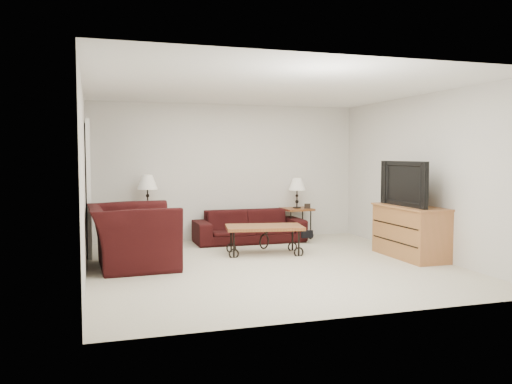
% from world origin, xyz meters
% --- Properties ---
extents(ground, '(5.00, 5.00, 0.00)m').
position_xyz_m(ground, '(0.00, 0.00, 0.00)').
color(ground, beige).
rests_on(ground, ground).
extents(wall_back, '(5.00, 0.02, 2.50)m').
position_xyz_m(wall_back, '(0.00, 2.50, 1.25)').
color(wall_back, silver).
rests_on(wall_back, ground).
extents(wall_front, '(5.00, 0.02, 2.50)m').
position_xyz_m(wall_front, '(0.00, -2.50, 1.25)').
color(wall_front, silver).
rests_on(wall_front, ground).
extents(wall_left, '(0.02, 5.00, 2.50)m').
position_xyz_m(wall_left, '(-2.50, 0.00, 1.25)').
color(wall_left, silver).
rests_on(wall_left, ground).
extents(wall_right, '(0.02, 5.00, 2.50)m').
position_xyz_m(wall_right, '(2.50, 0.00, 1.25)').
color(wall_right, silver).
rests_on(wall_right, ground).
extents(ceiling, '(5.00, 5.00, 0.00)m').
position_xyz_m(ceiling, '(0.00, 0.00, 2.50)').
color(ceiling, white).
rests_on(ceiling, wall_back).
extents(doorway, '(0.08, 0.94, 2.04)m').
position_xyz_m(doorway, '(-2.47, 1.65, 1.02)').
color(doorway, black).
rests_on(doorway, ground).
extents(sofa, '(1.97, 0.77, 0.57)m').
position_xyz_m(sofa, '(0.28, 2.02, 0.29)').
color(sofa, black).
rests_on(sofa, ground).
extents(side_table_left, '(0.57, 0.57, 0.61)m').
position_xyz_m(side_table_left, '(-1.49, 2.20, 0.31)').
color(side_table_left, brown).
rests_on(side_table_left, ground).
extents(side_table_right, '(0.55, 0.55, 0.57)m').
position_xyz_m(side_table_right, '(1.27, 2.20, 0.28)').
color(side_table_right, brown).
rests_on(side_table_right, ground).
extents(lamp_left, '(0.35, 0.35, 0.61)m').
position_xyz_m(lamp_left, '(-1.49, 2.20, 0.92)').
color(lamp_left, black).
rests_on(lamp_left, side_table_left).
extents(lamp_right, '(0.34, 0.34, 0.57)m').
position_xyz_m(lamp_right, '(1.27, 2.20, 0.85)').
color(lamp_right, black).
rests_on(lamp_right, side_table_right).
extents(photo_frame_left, '(0.12, 0.04, 0.10)m').
position_xyz_m(photo_frame_left, '(-1.64, 2.05, 0.66)').
color(photo_frame_left, black).
rests_on(photo_frame_left, side_table_left).
extents(photo_frame_right, '(0.11, 0.03, 0.09)m').
position_xyz_m(photo_frame_right, '(1.42, 2.05, 0.62)').
color(photo_frame_right, black).
rests_on(photo_frame_right, side_table_right).
extents(coffee_table, '(1.30, 0.85, 0.45)m').
position_xyz_m(coffee_table, '(0.18, 0.85, 0.23)').
color(coffee_table, brown).
rests_on(coffee_table, ground).
extents(armchair, '(1.22, 1.38, 0.87)m').
position_xyz_m(armchair, '(-1.88, 0.48, 0.44)').
color(armchair, black).
rests_on(armchair, ground).
extents(throw_pillow, '(0.12, 0.40, 0.39)m').
position_xyz_m(throw_pillow, '(-1.72, 0.43, 0.52)').
color(throw_pillow, '#CA4119').
rests_on(throw_pillow, armchair).
extents(tv_stand, '(0.55, 1.32, 0.79)m').
position_xyz_m(tv_stand, '(2.23, -0.08, 0.40)').
color(tv_stand, '#B76A44').
rests_on(tv_stand, ground).
extents(television, '(0.16, 1.18, 0.68)m').
position_xyz_m(television, '(2.21, -0.08, 1.13)').
color(television, black).
rests_on(television, tv_stand).
extents(backpack, '(0.35, 0.29, 0.41)m').
position_xyz_m(backpack, '(1.22, 1.68, 0.21)').
color(backpack, black).
rests_on(backpack, ground).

